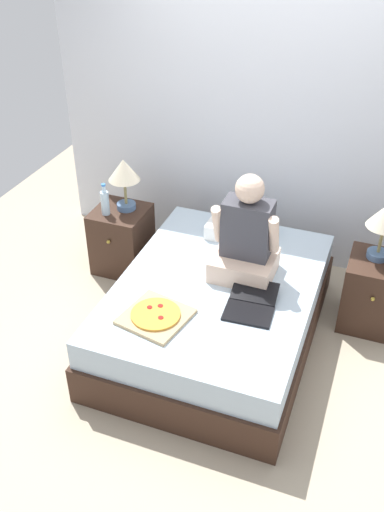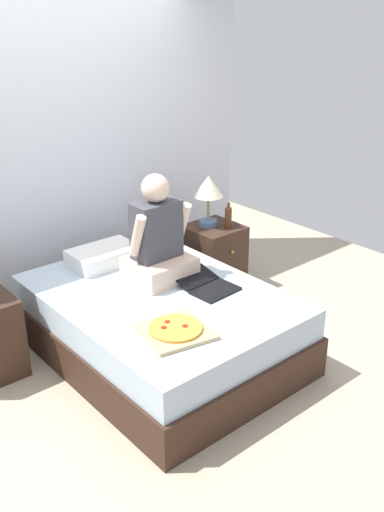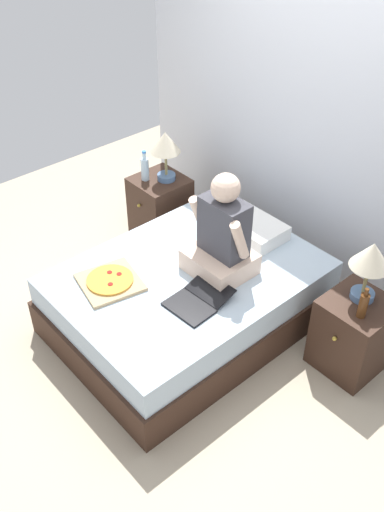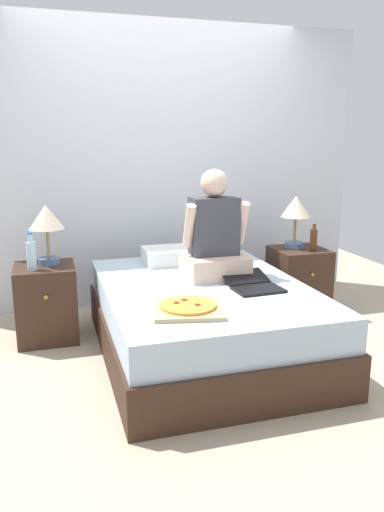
# 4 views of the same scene
# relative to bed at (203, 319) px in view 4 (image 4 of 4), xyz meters

# --- Properties ---
(ground_plane) EXTENTS (5.76, 5.76, 0.00)m
(ground_plane) POSITION_rel_bed_xyz_m (0.00, 0.00, -0.25)
(ground_plane) COLOR tan
(wall_back) EXTENTS (3.76, 0.12, 2.50)m
(wall_back) POSITION_rel_bed_xyz_m (0.00, 1.31, 1.00)
(wall_back) COLOR silver
(wall_back) RESTS_ON ground
(bed) EXTENTS (1.40, 1.90, 0.51)m
(bed) POSITION_rel_bed_xyz_m (0.00, 0.00, 0.00)
(bed) COLOR #382319
(bed) RESTS_ON ground
(nightstand_left) EXTENTS (0.44, 0.47, 0.57)m
(nightstand_left) POSITION_rel_bed_xyz_m (-1.06, 0.59, 0.04)
(nightstand_left) COLOR #382319
(nightstand_left) RESTS_ON ground
(lamp_on_left_nightstand) EXTENTS (0.26, 0.26, 0.45)m
(lamp_on_left_nightstand) POSITION_rel_bed_xyz_m (-1.02, 0.64, 0.65)
(lamp_on_left_nightstand) COLOR #4C6B93
(lamp_on_left_nightstand) RESTS_ON nightstand_left
(water_bottle) EXTENTS (0.07, 0.07, 0.28)m
(water_bottle) POSITION_rel_bed_xyz_m (-1.14, 0.50, 0.43)
(water_bottle) COLOR silver
(water_bottle) RESTS_ON nightstand_left
(nightstand_right) EXTENTS (0.44, 0.47, 0.57)m
(nightstand_right) POSITION_rel_bed_xyz_m (1.06, 0.59, 0.04)
(nightstand_right) COLOR #382319
(nightstand_right) RESTS_ON ground
(lamp_on_right_nightstand) EXTENTS (0.26, 0.26, 0.45)m
(lamp_on_right_nightstand) POSITION_rel_bed_xyz_m (1.03, 0.64, 0.65)
(lamp_on_right_nightstand) COLOR #4C6B93
(lamp_on_right_nightstand) RESTS_ON nightstand_right
(beer_bottle) EXTENTS (0.06, 0.06, 0.23)m
(beer_bottle) POSITION_rel_bed_xyz_m (1.13, 0.49, 0.42)
(beer_bottle) COLOR #512D14
(beer_bottle) RESTS_ON nightstand_right
(pillow) EXTENTS (0.52, 0.34, 0.12)m
(pillow) POSITION_rel_bed_xyz_m (-0.02, 0.67, 0.32)
(pillow) COLOR white
(pillow) RESTS_ON bed
(person_seated) EXTENTS (0.47, 0.40, 0.78)m
(person_seated) POSITION_rel_bed_xyz_m (0.14, 0.19, 0.55)
(person_seated) COLOR beige
(person_seated) RESTS_ON bed
(laptop) EXTENTS (0.34, 0.43, 0.07)m
(laptop) POSITION_rel_bed_xyz_m (0.30, -0.19, 0.28)
(laptop) COLOR black
(laptop) RESTS_ON bed
(pizza_box) EXTENTS (0.47, 0.47, 0.05)m
(pizza_box) POSITION_rel_bed_xyz_m (-0.26, -0.50, 0.28)
(pizza_box) COLOR tan
(pizza_box) RESTS_ON bed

